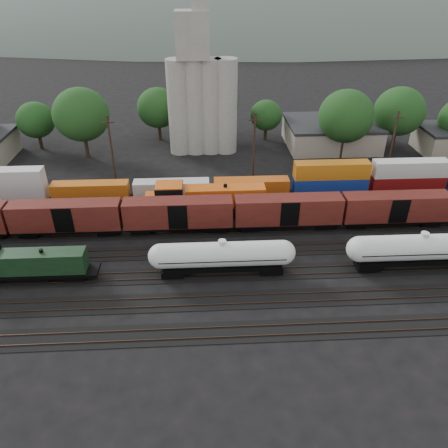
{
  "coord_description": "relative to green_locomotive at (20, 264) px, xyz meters",
  "views": [
    {
      "loc": [
        3.13,
        -47.99,
        33.09
      ],
      "look_at": [
        5.82,
        2.0,
        3.0
      ],
      "focal_mm": 35.0,
      "sensor_mm": 36.0,
      "label": 1
    }
  ],
  "objects": [
    {
      "name": "orange_locomotive",
      "position": [
        21.88,
        15.0,
        0.3
      ],
      "size": [
        19.71,
        3.29,
        4.93
      ],
      "color": "black",
      "rests_on": "ground"
    },
    {
      "name": "tank_car_a",
      "position": [
        24.02,
        -0.0,
        0.27
      ],
      "size": [
        17.77,
        3.18,
        4.66
      ],
      "color": "silver",
      "rests_on": "ground"
    },
    {
      "name": "utility_poles",
      "position": [
        18.79,
        27.0,
        3.72
      ],
      "size": [
        122.2,
        0.36,
        12.0
      ],
      "color": "black",
      "rests_on": "ground"
    },
    {
      "name": "green_locomotive",
      "position": [
        0.0,
        0.0,
        0.0
      ],
      "size": [
        16.43,
        2.9,
        4.35
      ],
      "color": "black",
      "rests_on": "ground"
    },
    {
      "name": "tree_band",
      "position": [
        9.3,
        43.19,
        5.15
      ],
      "size": [
        164.34,
        22.75,
        13.43
      ],
      "color": "black",
      "rests_on": "ground"
    },
    {
      "name": "tracks",
      "position": [
        18.79,
        5.0,
        -2.44
      ],
      "size": [
        180.0,
        33.2,
        0.2
      ],
      "color": "black",
      "rests_on": "ground"
    },
    {
      "name": "ground",
      "position": [
        18.79,
        5.0,
        -2.49
      ],
      "size": [
        600.0,
        600.0,
        0.0
      ],
      "primitive_type": "plane",
      "color": "black"
    },
    {
      "name": "container_wall",
      "position": [
        21.72,
        20.0,
        0.22
      ],
      "size": [
        178.4,
        2.6,
        5.8
      ],
      "color": "black",
      "rests_on": "ground"
    },
    {
      "name": "distant_hills",
      "position": [
        42.71,
        265.0,
        -23.05
      ],
      "size": [
        860.0,
        286.0,
        130.0
      ],
      "color": "#59665B",
      "rests_on": "ground"
    },
    {
      "name": "grain_silo",
      "position": [
        22.08,
        41.0,
        8.77
      ],
      "size": [
        13.4,
        5.0,
        29.0
      ],
      "color": "#9F9C91",
      "rests_on": "ground"
    },
    {
      "name": "industrial_sheds",
      "position": [
        25.42,
        40.25,
        0.07
      ],
      "size": [
        119.38,
        17.26,
        5.1
      ],
      "color": "#9E937F",
      "rests_on": "ground"
    },
    {
      "name": "boxcar_string",
      "position": [
        18.4,
        10.0,
        0.63
      ],
      "size": [
        138.2,
        2.9,
        4.2
      ],
      "color": "black",
      "rests_on": "ground"
    },
    {
      "name": "tank_car_b",
      "position": [
        48.51,
        0.0,
        0.4
      ],
      "size": [
        18.67,
        3.34,
        4.89
      ],
      "color": "silver",
      "rests_on": "ground"
    }
  ]
}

